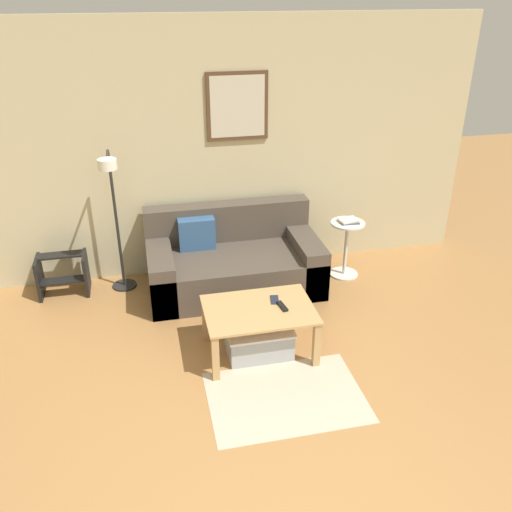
{
  "coord_description": "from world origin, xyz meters",
  "views": [
    {
      "loc": [
        -0.67,
        -1.67,
        2.79
      ],
      "look_at": [
        0.16,
        2.06,
        0.85
      ],
      "focal_mm": 38.0,
      "sensor_mm": 36.0,
      "label": 1
    }
  ],
  "objects_px": {
    "couch": "(233,262)",
    "cell_phone": "(275,300)",
    "book_stack": "(349,221)",
    "coffee_table": "(259,316)",
    "remote_control": "(282,306)",
    "side_table": "(346,244)",
    "step_stool": "(63,273)",
    "floor_lamp": "(114,209)",
    "storage_bin": "(258,339)"
  },
  "relations": [
    {
      "from": "couch",
      "to": "cell_phone",
      "type": "relative_size",
      "value": 12.11
    },
    {
      "from": "cell_phone",
      "to": "book_stack",
      "type": "bearing_deg",
      "value": 54.23
    },
    {
      "from": "coffee_table",
      "to": "remote_control",
      "type": "distance_m",
      "value": 0.21
    },
    {
      "from": "couch",
      "to": "cell_phone",
      "type": "xyz_separation_m",
      "value": [
        0.17,
        -1.05,
        0.16
      ]
    },
    {
      "from": "side_table",
      "to": "remote_control",
      "type": "bearing_deg",
      "value": -131.22
    },
    {
      "from": "coffee_table",
      "to": "step_stool",
      "type": "xyz_separation_m",
      "value": [
        -1.68,
        1.36,
        -0.12
      ]
    },
    {
      "from": "side_table",
      "to": "step_stool",
      "type": "relative_size",
      "value": 1.27
    },
    {
      "from": "coffee_table",
      "to": "floor_lamp",
      "type": "height_order",
      "value": "floor_lamp"
    },
    {
      "from": "cell_phone",
      "to": "step_stool",
      "type": "relative_size",
      "value": 0.3
    },
    {
      "from": "remote_control",
      "to": "floor_lamp",
      "type": "bearing_deg",
      "value": 127.04
    },
    {
      "from": "floor_lamp",
      "to": "side_table",
      "type": "bearing_deg",
      "value": -2.14
    },
    {
      "from": "couch",
      "to": "coffee_table",
      "type": "height_order",
      "value": "couch"
    },
    {
      "from": "book_stack",
      "to": "couch",
      "type": "bearing_deg",
      "value": 178.86
    },
    {
      "from": "coffee_table",
      "to": "remote_control",
      "type": "xyz_separation_m",
      "value": [
        0.19,
        -0.02,
        0.09
      ]
    },
    {
      "from": "book_stack",
      "to": "step_stool",
      "type": "bearing_deg",
      "value": 175.28
    },
    {
      "from": "remote_control",
      "to": "book_stack",
      "type": "bearing_deg",
      "value": 39.05
    },
    {
      "from": "storage_bin",
      "to": "book_stack",
      "type": "height_order",
      "value": "book_stack"
    },
    {
      "from": "storage_bin",
      "to": "step_stool",
      "type": "relative_size",
      "value": 1.16
    },
    {
      "from": "couch",
      "to": "cell_phone",
      "type": "distance_m",
      "value": 1.07
    },
    {
      "from": "side_table",
      "to": "book_stack",
      "type": "distance_m",
      "value": 0.26
    },
    {
      "from": "couch",
      "to": "floor_lamp",
      "type": "distance_m",
      "value": 1.27
    },
    {
      "from": "step_stool",
      "to": "storage_bin",
      "type": "bearing_deg",
      "value": -39.36
    },
    {
      "from": "storage_bin",
      "to": "remote_control",
      "type": "xyz_separation_m",
      "value": [
        0.2,
        -0.01,
        0.31
      ]
    },
    {
      "from": "side_table",
      "to": "storage_bin",
      "type": "bearing_deg",
      "value": -136.65
    },
    {
      "from": "floor_lamp",
      "to": "step_stool",
      "type": "distance_m",
      "value": 0.91
    },
    {
      "from": "couch",
      "to": "remote_control",
      "type": "xyz_separation_m",
      "value": [
        0.2,
        -1.17,
        0.17
      ]
    },
    {
      "from": "floor_lamp",
      "to": "book_stack",
      "type": "distance_m",
      "value": 2.32
    },
    {
      "from": "cell_phone",
      "to": "step_stool",
      "type": "xyz_separation_m",
      "value": [
        -1.83,
        1.26,
        -0.2
      ]
    },
    {
      "from": "coffee_table",
      "to": "step_stool",
      "type": "distance_m",
      "value": 2.16
    },
    {
      "from": "couch",
      "to": "storage_bin",
      "type": "distance_m",
      "value": 1.16
    },
    {
      "from": "cell_phone",
      "to": "step_stool",
      "type": "bearing_deg",
      "value": 155.22
    },
    {
      "from": "couch",
      "to": "cell_phone",
      "type": "bearing_deg",
      "value": -80.98
    },
    {
      "from": "couch",
      "to": "step_stool",
      "type": "distance_m",
      "value": 1.68
    },
    {
      "from": "coffee_table",
      "to": "storage_bin",
      "type": "distance_m",
      "value": 0.22
    },
    {
      "from": "coffee_table",
      "to": "remote_control",
      "type": "relative_size",
      "value": 5.96
    },
    {
      "from": "couch",
      "to": "floor_lamp",
      "type": "height_order",
      "value": "floor_lamp"
    },
    {
      "from": "storage_bin",
      "to": "floor_lamp",
      "type": "relative_size",
      "value": 0.38
    },
    {
      "from": "storage_bin",
      "to": "remote_control",
      "type": "bearing_deg",
      "value": -3.18
    },
    {
      "from": "remote_control",
      "to": "step_stool",
      "type": "bearing_deg",
      "value": 133.9
    },
    {
      "from": "floor_lamp",
      "to": "book_stack",
      "type": "bearing_deg",
      "value": -1.91
    },
    {
      "from": "step_stool",
      "to": "side_table",
      "type": "bearing_deg",
      "value": -4.91
    },
    {
      "from": "coffee_table",
      "to": "storage_bin",
      "type": "height_order",
      "value": "coffee_table"
    },
    {
      "from": "couch",
      "to": "step_stool",
      "type": "height_order",
      "value": "couch"
    },
    {
      "from": "book_stack",
      "to": "cell_phone",
      "type": "distance_m",
      "value": 1.47
    },
    {
      "from": "book_stack",
      "to": "step_stool",
      "type": "xyz_separation_m",
      "value": [
        -2.87,
        0.24,
        -0.4
      ]
    },
    {
      "from": "coffee_table",
      "to": "floor_lamp",
      "type": "distance_m",
      "value": 1.72
    },
    {
      "from": "storage_bin",
      "to": "step_stool",
      "type": "bearing_deg",
      "value": 140.64
    },
    {
      "from": "couch",
      "to": "side_table",
      "type": "relative_size",
      "value": 2.81
    },
    {
      "from": "couch",
      "to": "step_stool",
      "type": "relative_size",
      "value": 3.58
    },
    {
      "from": "book_stack",
      "to": "coffee_table",
      "type": "bearing_deg",
      "value": -136.82
    }
  ]
}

